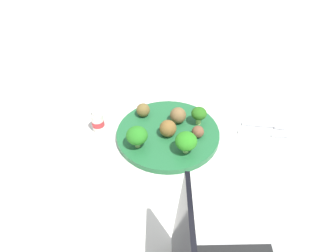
% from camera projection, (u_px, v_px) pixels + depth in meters
% --- Properties ---
extents(ground_plane, '(4.00, 4.00, 0.00)m').
position_uv_depth(ground_plane, '(168.00, 136.00, 0.88)').
color(ground_plane, silver).
extents(plate, '(0.28, 0.28, 0.02)m').
position_uv_depth(plate, '(168.00, 134.00, 0.87)').
color(plate, '#236638').
rests_on(plate, ground_plane).
extents(broccoli_floret_back_left, '(0.04, 0.04, 0.05)m').
position_uv_depth(broccoli_floret_back_left, '(199.00, 114.00, 0.87)').
color(broccoli_floret_back_left, '#A3CE67').
rests_on(broccoli_floret_back_left, plate).
extents(broccoli_floret_back_right, '(0.05, 0.05, 0.06)m').
position_uv_depth(broccoli_floret_back_right, '(137.00, 136.00, 0.80)').
color(broccoli_floret_back_right, '#97C168').
rests_on(broccoli_floret_back_right, plate).
extents(broccoli_floret_near_rim, '(0.06, 0.06, 0.06)m').
position_uv_depth(broccoli_floret_near_rim, '(186.00, 141.00, 0.79)').
color(broccoli_floret_near_rim, '#8FC56A').
rests_on(broccoli_floret_near_rim, plate).
extents(meatball_back_right, '(0.05, 0.05, 0.05)m').
position_uv_depth(meatball_back_right, '(170.00, 128.00, 0.84)').
color(meatball_back_right, brown).
rests_on(meatball_back_right, plate).
extents(meatball_mid_left, '(0.04, 0.04, 0.04)m').
position_uv_depth(meatball_mid_left, '(143.00, 110.00, 0.91)').
color(meatball_mid_left, brown).
rests_on(meatball_mid_left, plate).
extents(meatball_near_rim, '(0.03, 0.03, 0.03)m').
position_uv_depth(meatball_near_rim, '(198.00, 132.00, 0.84)').
color(meatball_near_rim, brown).
rests_on(meatball_near_rim, plate).
extents(meatball_back_left, '(0.05, 0.05, 0.05)m').
position_uv_depth(meatball_back_left, '(178.00, 115.00, 0.89)').
color(meatball_back_left, brown).
rests_on(meatball_back_left, plate).
extents(napkin, '(0.18, 0.14, 0.01)m').
position_uv_depth(napkin, '(264.00, 130.00, 0.89)').
color(napkin, white).
rests_on(napkin, ground_plane).
extents(fork, '(0.12, 0.03, 0.01)m').
position_uv_depth(fork, '(266.00, 125.00, 0.90)').
color(fork, silver).
rests_on(fork, napkin).
extents(knife, '(0.15, 0.03, 0.01)m').
position_uv_depth(knife, '(267.00, 134.00, 0.88)').
color(knife, white).
rests_on(knife, napkin).
extents(yogurt_bottle, '(0.03, 0.03, 0.07)m').
position_uv_depth(yogurt_bottle, '(98.00, 121.00, 0.88)').
color(yogurt_bottle, white).
rests_on(yogurt_bottle, ground_plane).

